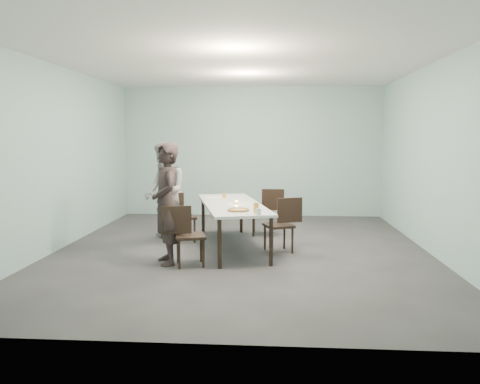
# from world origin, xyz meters

# --- Properties ---
(ground) EXTENTS (7.00, 7.00, 0.00)m
(ground) POSITION_xyz_m (0.00, 0.00, 0.00)
(ground) COLOR #333335
(ground) RESTS_ON ground
(room_shell) EXTENTS (6.02, 7.02, 3.01)m
(room_shell) POSITION_xyz_m (0.00, 0.00, 2.03)
(room_shell) COLOR #96BCBB
(room_shell) RESTS_ON ground
(table) EXTENTS (1.50, 2.74, 0.75)m
(table) POSITION_xyz_m (-0.17, 0.19, 0.69)
(table) COLOR white
(table) RESTS_ON ground
(chair_near_left) EXTENTS (0.65, 0.51, 0.87)m
(chair_near_left) POSITION_xyz_m (-0.75, -0.97, 0.50)
(chair_near_left) COLOR black
(chair_near_left) RESTS_ON ground
(chair_far_left) EXTENTS (0.65, 0.55, 0.87)m
(chair_far_left) POSITION_xyz_m (-1.15, 0.58, 0.50)
(chair_far_left) COLOR black
(chair_far_left) RESTS_ON ground
(chair_near_right) EXTENTS (0.65, 0.54, 0.87)m
(chair_near_right) POSITION_xyz_m (0.67, -0.02, 0.50)
(chair_near_right) COLOR black
(chair_near_right) RESTS_ON ground
(chair_far_right) EXTENTS (0.61, 0.42, 0.87)m
(chair_far_right) POSITION_xyz_m (0.40, 1.28, 0.50)
(chair_far_right) COLOR black
(chair_far_right) RESTS_ON ground
(diner_near) EXTENTS (0.65, 0.76, 1.76)m
(diner_near) POSITION_xyz_m (-1.03, -0.86, 0.88)
(diner_near) COLOR black
(diner_near) RESTS_ON ground
(diner_far) EXTENTS (0.99, 1.07, 1.76)m
(diner_far) POSITION_xyz_m (-1.38, 0.57, 0.88)
(diner_far) COLOR gray
(diner_far) RESTS_ON ground
(pizza) EXTENTS (0.34, 0.34, 0.04)m
(pizza) POSITION_xyz_m (-0.00, -0.67, 0.77)
(pizza) COLOR white
(pizza) RESTS_ON table
(side_plate) EXTENTS (0.18, 0.18, 0.01)m
(side_plate) POSITION_xyz_m (0.07, -0.33, 0.76)
(side_plate) COLOR white
(side_plate) RESTS_ON table
(beer_glass) EXTENTS (0.08, 0.08, 0.15)m
(beer_glass) POSITION_xyz_m (0.26, -0.82, 0.82)
(beer_glass) COLOR #BE8C29
(beer_glass) RESTS_ON table
(water_tumbler) EXTENTS (0.08, 0.08, 0.09)m
(water_tumbler) POSITION_xyz_m (0.30, -0.96, 0.80)
(water_tumbler) COLOR silver
(water_tumbler) RESTS_ON table
(tealight) EXTENTS (0.06, 0.06, 0.05)m
(tealight) POSITION_xyz_m (-0.09, 0.10, 0.77)
(tealight) COLOR silver
(tealight) RESTS_ON table
(amber_tumbler) EXTENTS (0.07, 0.07, 0.08)m
(amber_tumbler) POSITION_xyz_m (-0.37, 0.93, 0.79)
(amber_tumbler) COLOR #BE8C29
(amber_tumbler) RESTS_ON table
(menu) EXTENTS (0.34, 0.29, 0.01)m
(menu) POSITION_xyz_m (-0.55, 0.91, 0.75)
(menu) COLOR silver
(menu) RESTS_ON table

